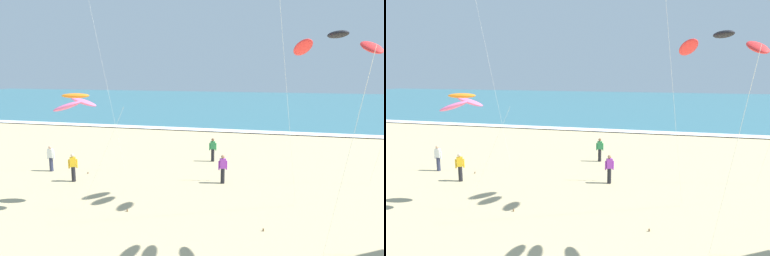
% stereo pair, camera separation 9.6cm
% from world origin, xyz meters
% --- Properties ---
extents(ocean_water, '(160.00, 60.00, 0.08)m').
position_xyz_m(ocean_water, '(0.00, 57.88, 0.04)').
color(ocean_water, '#336B7A').
rests_on(ocean_water, ground).
extents(shoreline_foam, '(160.00, 1.65, 0.01)m').
position_xyz_m(shoreline_foam, '(0.00, 28.18, 0.09)').
color(shoreline_foam, white).
rests_on(shoreline_foam, ocean_water).
extents(kite_arc_amber_low, '(2.81, 2.62, 5.16)m').
position_xyz_m(kite_arc_amber_low, '(-5.83, 7.12, 4.82)').
color(kite_arc_amber_low, pink).
rests_on(kite_arc_amber_low, ground).
extents(kite_arc_charcoal_close, '(2.61, 3.39, 7.25)m').
position_xyz_m(kite_arc_charcoal_close, '(3.95, 5.37, 6.89)').
color(kite_arc_charcoal_close, red).
rests_on(kite_arc_charcoal_close, ground).
extents(bystander_white_top, '(0.50, 0.22, 1.59)m').
position_xyz_m(bystander_white_top, '(-10.88, 12.07, 0.81)').
color(bystander_white_top, '#2D334C').
rests_on(bystander_white_top, ground).
extents(bystander_yellow_top, '(0.45, 0.31, 1.59)m').
position_xyz_m(bystander_yellow_top, '(-8.44, 10.63, 0.81)').
color(bystander_yellow_top, black).
rests_on(bystander_yellow_top, ground).
extents(bystander_green_top, '(0.50, 0.22, 1.59)m').
position_xyz_m(bystander_green_top, '(-1.69, 16.61, 0.81)').
color(bystander_green_top, black).
rests_on(bystander_green_top, ground).
extents(bystander_purple_top, '(0.47, 0.29, 1.59)m').
position_xyz_m(bystander_purple_top, '(-0.36, 12.26, 0.81)').
color(bystander_purple_top, black).
rests_on(bystander_purple_top, ground).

